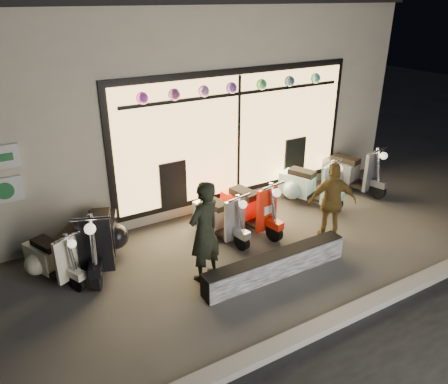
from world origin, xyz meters
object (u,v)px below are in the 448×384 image
Objects in this scene: scooter_red at (246,206)px; woman at (332,202)px; graffiti_barrier at (276,265)px; man at (204,232)px; scooter_silver at (216,216)px.

woman reaches higher than scooter_red.
man is (-1.00, 0.54, 0.63)m from graffiti_barrier.
graffiti_barrier is 1.73m from woman.
scooter_silver is 1.44m from man.
scooter_silver is 0.82× the size of man.
woman is (1.75, -1.17, 0.36)m from scooter_silver.
scooter_silver is at bearing -5.22° from woman.
scooter_silver is 0.67m from scooter_red.
woman reaches higher than scooter_silver.
scooter_red is (0.50, 1.65, 0.22)m from graffiti_barrier.
scooter_red is at bearing 73.32° from graffiti_barrier.
man is 2.57m from woman.
graffiti_barrier is 1.74× the size of woman.
woman reaches higher than graffiti_barrier.
man is at bearing -137.26° from scooter_silver.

